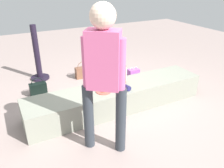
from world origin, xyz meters
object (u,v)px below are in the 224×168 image
at_px(child_seated, 118,73).
at_px(party_cup_red, 133,74).
at_px(water_bottle_near_gift, 124,68).
at_px(handbag_black_leather, 38,89).
at_px(cake_plate, 104,90).
at_px(adult_standing, 104,70).
at_px(handbag_brown_canvas, 83,72).
at_px(gift_bag, 133,77).

height_order(child_seated, party_cup_red, child_seated).
bearing_deg(party_cup_red, water_bottle_near_gift, 98.86).
height_order(water_bottle_near_gift, handbag_black_leather, handbag_black_leather).
xyz_separation_m(child_seated, cake_plate, (-0.27, -0.06, -0.19)).
xyz_separation_m(adult_standing, handbag_brown_canvas, (0.53, 2.07, -0.89)).
bearing_deg(cake_plate, handbag_black_leather, 125.27).
relative_size(child_seated, handbag_black_leather, 1.49).
relative_size(adult_standing, handbag_brown_canvas, 4.89).
xyz_separation_m(adult_standing, handbag_black_leather, (-0.43, 1.72, -0.89)).
height_order(cake_plate, water_bottle_near_gift, cake_plate).
distance_m(adult_standing, cake_plate, 0.96).
height_order(cake_plate, gift_bag, cake_plate).
bearing_deg(handbag_black_leather, adult_standing, -75.84).
xyz_separation_m(child_seated, handbag_black_leather, (-1.01, 0.99, -0.46)).
height_order(party_cup_red, handbag_brown_canvas, handbag_brown_canvas).
distance_m(child_seated, handbag_black_leather, 1.49).
relative_size(water_bottle_near_gift, handbag_brown_canvas, 0.57).
xyz_separation_m(adult_standing, cake_plate, (0.31, 0.67, -0.62)).
distance_m(child_seated, cake_plate, 0.34).
bearing_deg(adult_standing, party_cup_red, 48.97).
xyz_separation_m(child_seated, adult_standing, (-0.58, -0.73, 0.42)).
height_order(gift_bag, party_cup_red, gift_bag).
xyz_separation_m(child_seated, handbag_brown_canvas, (-0.05, 1.34, -0.46)).
xyz_separation_m(water_bottle_near_gift, party_cup_red, (0.04, -0.26, -0.04)).
relative_size(gift_bag, handbag_black_leather, 1.13).
height_order(adult_standing, handbag_brown_canvas, adult_standing).
distance_m(cake_plate, party_cup_red, 1.54).
bearing_deg(handbag_brown_canvas, handbag_black_leather, -159.87).
xyz_separation_m(child_seated, water_bottle_near_gift, (0.82, 1.19, -0.49)).
distance_m(cake_plate, water_bottle_near_gift, 1.68).
bearing_deg(adult_standing, gift_bag, 46.62).
bearing_deg(party_cup_red, cake_plate, -138.87).
height_order(child_seated, cake_plate, child_seated).
bearing_deg(child_seated, handbag_black_leather, 135.63).
bearing_deg(handbag_black_leather, water_bottle_near_gift, 6.19).
relative_size(cake_plate, party_cup_red, 2.25).
xyz_separation_m(cake_plate, handbag_black_leather, (-0.74, 1.05, -0.27)).
relative_size(adult_standing, party_cup_red, 16.72).
distance_m(cake_plate, gift_bag, 1.12).
bearing_deg(adult_standing, cake_plate, 65.10).
height_order(adult_standing, party_cup_red, adult_standing).
bearing_deg(water_bottle_near_gift, party_cup_red, -81.14).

